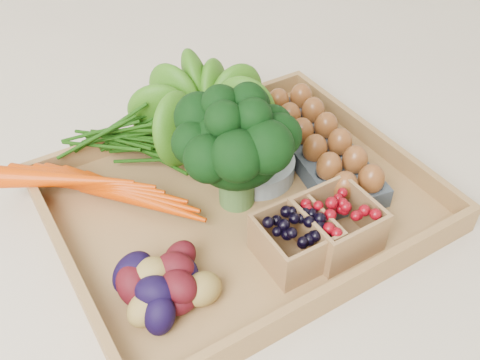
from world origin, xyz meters
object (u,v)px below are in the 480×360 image
broccoli (237,166)px  egg_carton (319,151)px  cherry_bowl (256,167)px  tray (240,205)px

broccoli → egg_carton: size_ratio=0.63×
broccoli → cherry_bowl: broccoli is taller
tray → egg_carton: bearing=6.6°
tray → broccoli: bearing=127.6°
broccoli → egg_carton: (0.17, 0.02, -0.05)m
tray → egg_carton: egg_carton is taller
tray → cherry_bowl: size_ratio=4.40×
cherry_bowl → egg_carton: size_ratio=0.43×
tray → broccoli: broccoli is taller
tray → cherry_bowl: bearing=35.5°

